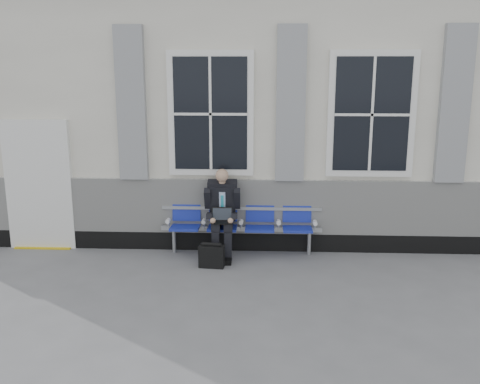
{
  "coord_description": "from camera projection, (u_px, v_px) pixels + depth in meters",
  "views": [
    {
      "loc": [
        -1.3,
        -6.96,
        2.97
      ],
      "look_at": [
        -1.66,
        0.9,
        1.12
      ],
      "focal_mm": 40.0,
      "sensor_mm": 36.0,
      "label": 1
    }
  ],
  "objects": [
    {
      "name": "briefcase",
      "position": [
        212.0,
        256.0,
        8.08
      ],
      "size": [
        0.4,
        0.2,
        0.39
      ],
      "color": "black",
      "rests_on": "ground"
    },
    {
      "name": "station_building",
      "position": [
        332.0,
        107.0,
        10.26
      ],
      "size": [
        14.4,
        4.4,
        4.49
      ],
      "color": "silver",
      "rests_on": "ground"
    },
    {
      "name": "ground",
      "position": [
        357.0,
        287.0,
        7.39
      ],
      "size": [
        70.0,
        70.0,
        0.0
      ],
      "primitive_type": "plane",
      "color": "slate",
      "rests_on": "ground"
    },
    {
      "name": "bench",
      "position": [
        241.0,
        220.0,
        8.62
      ],
      "size": [
        2.6,
        0.47,
        0.91
      ],
      "color": "#9EA0A3",
      "rests_on": "ground"
    },
    {
      "name": "businessman",
      "position": [
        222.0,
        209.0,
        8.46
      ],
      "size": [
        0.58,
        0.77,
        1.42
      ],
      "color": "black",
      "rests_on": "ground"
    }
  ]
}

